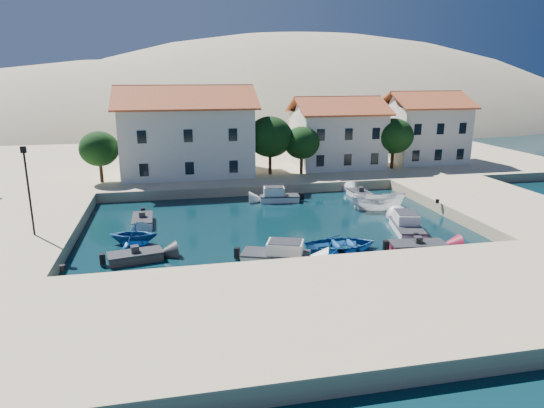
{
  "coord_description": "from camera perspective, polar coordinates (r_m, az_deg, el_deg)",
  "views": [
    {
      "loc": [
        -7.89,
        -26.95,
        11.86
      ],
      "look_at": [
        -0.26,
        9.05,
        2.0
      ],
      "focal_mm": 32.0,
      "sensor_mm": 36.0,
      "label": 1
    }
  ],
  "objects": [
    {
      "name": "cabin_cruiser_north",
      "position": [
        46.68,
        0.86,
        0.88
      ],
      "size": [
        3.95,
        2.08,
        1.6
      ],
      "rotation": [
        0.0,
        0.0,
        3.01
      ],
      "color": "white",
      "rests_on": "ground"
    },
    {
      "name": "motorboat_white_ne",
      "position": [
        49.06,
        10.36,
        1.11
      ],
      "size": [
        1.7,
        3.58,
        1.25
      ],
      "rotation": [
        0.0,
        0.0,
        1.58
      ],
      "color": "white",
      "rests_on": "ground"
    },
    {
      "name": "quay_north",
      "position": [
        66.67,
        -3.27,
        5.17
      ],
      "size": [
        80.0,
        36.0,
        1.0
      ],
      "primitive_type": "cube",
      "color": "#CDB68C",
      "rests_on": "ground"
    },
    {
      "name": "cabin_cruiser_east",
      "position": [
        39.01,
        15.62,
        -2.54
      ],
      "size": [
        2.99,
        5.03,
        1.6
      ],
      "rotation": [
        0.0,
        0.0,
        1.33
      ],
      "color": "white",
      "rests_on": "ground"
    },
    {
      "name": "ground",
      "position": [
        30.48,
        4.05,
        -7.94
      ],
      "size": [
        400.0,
        400.0,
        0.0
      ],
      "primitive_type": "plane",
      "color": "black",
      "rests_on": "ground"
    },
    {
      "name": "lamppost",
      "position": [
        36.94,
        -26.81,
        2.28
      ],
      "size": [
        0.35,
        0.25,
        6.22
      ],
      "color": "black",
      "rests_on": "quay_west"
    },
    {
      "name": "motorboat_white_west",
      "position": [
        40.99,
        -14.99,
        -1.91
      ],
      "size": [
        1.67,
        3.67,
        1.25
      ],
      "rotation": [
        0.0,
        0.0,
        -1.56
      ],
      "color": "white",
      "rests_on": "ground"
    },
    {
      "name": "rowboat_south",
      "position": [
        34.38,
        8.18,
        -5.34
      ],
      "size": [
        5.07,
        3.66,
        1.04
      ],
      "primitive_type": "imported",
      "rotation": [
        0.0,
        0.0,
        1.59
      ],
      "color": "#1A4E8F",
      "rests_on": "ground"
    },
    {
      "name": "motorboat_grey_sw",
      "position": [
        33.18,
        -15.77,
        -5.99
      ],
      "size": [
        3.73,
        2.2,
        1.25
      ],
      "rotation": [
        0.0,
        0.0,
        0.2
      ],
      "color": "#2D2D31",
      "rests_on": "ground"
    },
    {
      "name": "quay_east",
      "position": [
        47.96,
        24.79,
        -0.11
      ],
      "size": [
        11.0,
        20.0,
        1.0
      ],
      "primitive_type": "cube",
      "color": "#CDB68C",
      "rests_on": "ground"
    },
    {
      "name": "cabin_cruiser_south",
      "position": [
        31.79,
        0.45,
        -5.99
      ],
      "size": [
        4.8,
        3.34,
        1.6
      ],
      "rotation": [
        0.0,
        0.0,
        -0.37
      ],
      "color": "white",
      "rests_on": "ground"
    },
    {
      "name": "building_right",
      "position": [
        65.58,
        17.41,
        8.74
      ],
      "size": [
        9.45,
        8.4,
        8.8
      ],
      "color": "white",
      "rests_on": "quay_north"
    },
    {
      "name": "trees",
      "position": [
        54.31,
        1.35,
        7.56
      ],
      "size": [
        37.3,
        5.3,
        6.45
      ],
      "color": "#382314",
      "rests_on": "quay_north"
    },
    {
      "name": "building_left",
      "position": [
        55.3,
        -10.05,
        8.62
      ],
      "size": [
        14.7,
        9.45,
        9.7
      ],
      "color": "white",
      "rests_on": "quay_north"
    },
    {
      "name": "quay_west",
      "position": [
        40.22,
        -27.47,
        -3.16
      ],
      "size": [
        8.0,
        20.0,
        1.0
      ],
      "primitive_type": "cube",
      "color": "#CDB68C",
      "rests_on": "ground"
    },
    {
      "name": "motorboat_red_se",
      "position": [
        35.18,
        16.76,
        -4.86
      ],
      "size": [
        4.04,
        2.17,
        1.25
      ],
      "rotation": [
        0.0,
        0.0,
        -0.12
      ],
      "color": "maroon",
      "rests_on": "ground"
    },
    {
      "name": "boat_east",
      "position": [
        44.64,
        12.31,
        -0.76
      ],
      "size": [
        5.08,
        3.02,
        1.84
      ],
      "primitive_type": "imported",
      "rotation": [
        0.0,
        0.0,
        1.3
      ],
      "color": "white",
      "rests_on": "ground"
    },
    {
      "name": "building_mid",
      "position": [
        59.75,
        7.64,
        8.49
      ],
      "size": [
        10.5,
        8.4,
        8.3
      ],
      "color": "white",
      "rests_on": "quay_north"
    },
    {
      "name": "hills",
      "position": [
        157.25,
        -1.2,
        2.04
      ],
      "size": [
        254.0,
        176.0,
        99.0
      ],
      "color": "tan",
      "rests_on": "ground"
    },
    {
      "name": "quay_south",
      "position": [
        25.11,
        7.91,
        -12.06
      ],
      "size": [
        52.0,
        12.0,
        1.0
      ],
      "primitive_type": "cube",
      "color": "#CDB68C",
      "rests_on": "ground"
    },
    {
      "name": "bollards",
      "position": [
        34.33,
        6.82,
        -3.29
      ],
      "size": [
        29.36,
        9.56,
        0.3
      ],
      "color": "black",
      "rests_on": "ground"
    },
    {
      "name": "rowboat_west",
      "position": [
        36.6,
        -15.91,
        -4.51
      ],
      "size": [
        3.89,
        3.52,
        1.79
      ],
      "primitive_type": "imported",
      "rotation": [
        0.0,
        0.0,
        -1.76
      ],
      "color": "#1A4E8F",
      "rests_on": "ground"
    }
  ]
}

